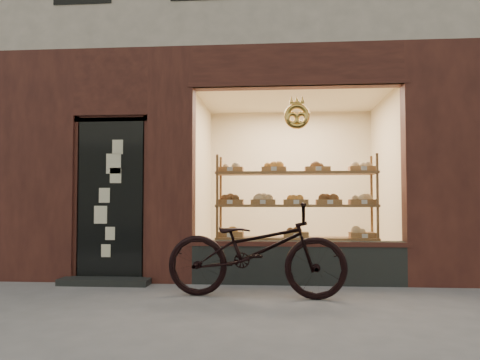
{
  "coord_description": "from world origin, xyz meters",
  "views": [
    {
      "loc": [
        0.19,
        -3.96,
        1.06
      ],
      "look_at": [
        -0.28,
        2.0,
        1.33
      ],
      "focal_mm": 35.0,
      "sensor_mm": 36.0,
      "label": 1
    }
  ],
  "objects": [
    {
      "name": "bicycle",
      "position": [
        -0.05,
        1.25,
        0.52
      ],
      "size": [
        2.04,
        0.86,
        1.05
      ],
      "primitive_type": "imported",
      "rotation": [
        0.0,
        0.0,
        1.49
      ],
      "color": "black",
      "rests_on": "ground"
    },
    {
      "name": "display_shelf",
      "position": [
        0.45,
        2.55,
        0.87
      ],
      "size": [
        2.2,
        0.45,
        1.7
      ],
      "color": "brown",
      "rests_on": "ground"
    },
    {
      "name": "ground",
      "position": [
        0.0,
        0.0,
        0.0
      ],
      "size": [
        90.0,
        90.0,
        0.0
      ],
      "primitive_type": "plane",
      "color": "slate"
    }
  ]
}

